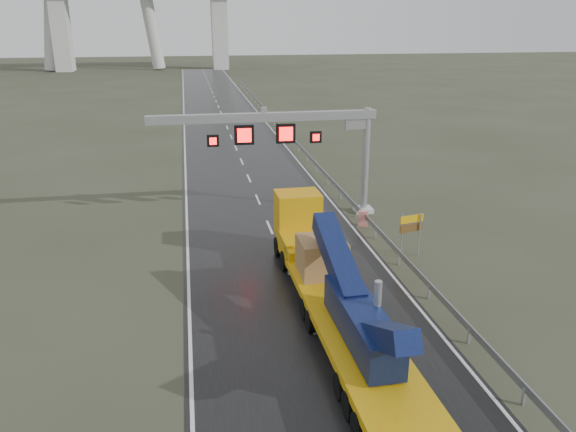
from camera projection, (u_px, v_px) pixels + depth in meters
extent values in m
plane|color=#353827|center=(331.00, 373.00, 21.30)|extent=(400.00, 400.00, 0.00)
cube|color=black|center=(236.00, 148.00, 58.44)|extent=(11.00, 200.00, 0.02)
cube|color=silver|center=(363.00, 210.00, 39.12)|extent=(1.20, 1.20, 0.30)
cylinder|color=#9DA0A5|center=(365.00, 161.00, 37.97)|extent=(0.48, 0.48, 7.20)
cube|color=#9DA0A5|center=(264.00, 117.00, 35.76)|extent=(14.80, 0.55, 0.55)
cube|color=#9DA0A5|center=(356.00, 122.00, 36.95)|extent=(1.40, 0.35, 0.90)
cube|color=#9DA0A5|center=(264.00, 110.00, 35.61)|extent=(0.35, 0.35, 0.35)
cube|color=black|center=(244.00, 135.00, 35.86)|extent=(1.25, 0.25, 1.25)
cube|color=#FF0C0C|center=(244.00, 135.00, 35.73)|extent=(0.90, 0.02, 0.90)
cube|color=black|center=(286.00, 134.00, 36.31)|extent=(1.25, 0.25, 1.25)
cube|color=#FF0C0C|center=(286.00, 134.00, 36.18)|extent=(0.90, 0.02, 0.90)
cube|color=black|center=(213.00, 141.00, 35.63)|extent=(0.75, 0.25, 0.75)
cube|color=#FF0C0C|center=(213.00, 141.00, 35.50)|extent=(0.54, 0.02, 0.54)
cube|color=black|center=(316.00, 137.00, 36.75)|extent=(0.75, 0.25, 0.75)
cube|color=#FF0C0C|center=(316.00, 137.00, 36.62)|extent=(0.54, 0.02, 0.54)
cube|color=silver|center=(61.00, 29.00, 142.00)|extent=(4.00, 6.00, 21.00)
cube|color=silver|center=(219.00, 28.00, 148.67)|extent=(4.00, 6.00, 21.00)
cube|color=orange|center=(353.00, 331.00, 22.23)|extent=(2.94, 13.68, 0.34)
cube|color=orange|center=(311.00, 252.00, 28.78)|extent=(2.55, 1.21, 0.49)
cube|color=orange|center=(304.00, 245.00, 30.30)|extent=(2.58, 2.96, 1.17)
cube|color=orange|center=(298.00, 214.00, 31.54)|extent=(2.47, 1.99, 2.53)
cube|color=black|center=(294.00, 204.00, 32.36)|extent=(2.24, 0.08, 1.17)
cube|color=#0F2046|center=(361.00, 322.00, 21.02)|extent=(1.46, 5.86, 1.36)
cube|color=#0F2046|center=(337.00, 258.00, 23.79)|extent=(1.06, 5.38, 2.49)
cube|color=#0F2046|center=(386.00, 336.00, 18.48)|extent=(0.94, 3.87, 2.35)
cylinder|color=#9DA0A5|center=(378.00, 300.00, 20.84)|extent=(0.30, 0.30, 1.56)
cube|color=#B37950|center=(322.00, 256.00, 26.58)|extent=(2.18, 2.18, 1.75)
cylinder|color=black|center=(392.00, 414.00, 18.35)|extent=(2.84, 1.02, 0.97)
cylinder|color=black|center=(336.00, 313.00, 24.66)|extent=(2.84, 1.02, 0.97)
cylinder|color=black|center=(298.00, 245.00, 31.95)|extent=(2.65, 1.11, 1.07)
cylinder|color=#9DA0A5|center=(402.00, 236.00, 31.26)|extent=(0.08, 0.08, 2.52)
cylinder|color=#9DA0A5|center=(419.00, 235.00, 31.44)|extent=(0.08, 0.08, 2.52)
cube|color=#E3A40B|center=(412.00, 219.00, 31.02)|extent=(1.45, 0.39, 0.42)
cube|color=brown|center=(411.00, 228.00, 31.20)|extent=(1.45, 0.39, 0.47)
cube|color=red|center=(363.00, 219.00, 36.27)|extent=(0.68, 0.50, 1.03)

